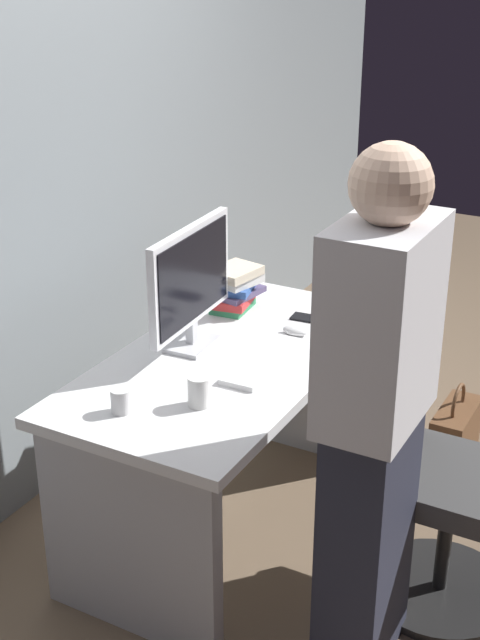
{
  "coord_description": "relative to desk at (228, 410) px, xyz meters",
  "views": [
    {
      "loc": [
        -2.49,
        -1.41,
        2.12
      ],
      "look_at": [
        0.0,
        -0.05,
        0.87
      ],
      "focal_mm": 49.8,
      "sensor_mm": 36.0,
      "label": 1
    }
  ],
  "objects": [
    {
      "name": "ground_plane",
      "position": [
        0.0,
        0.0,
        -0.5
      ],
      "size": [
        9.0,
        9.0,
        0.0
      ],
      "primitive_type": "plane",
      "color": "brown"
    },
    {
      "name": "wall_back",
      "position": [
        0.0,
        0.83,
        1.0
      ],
      "size": [
        6.4,
        0.1,
        3.0
      ],
      "primitive_type": "cube",
      "color": "gray",
      "rests_on": "ground"
    },
    {
      "name": "desk",
      "position": [
        0.0,
        0.0,
        0.0
      ],
      "size": [
        1.41,
        0.74,
        0.72
      ],
      "color": "white",
      "rests_on": "ground"
    },
    {
      "name": "office_chair",
      "position": [
        0.0,
        -0.78,
        -0.07
      ],
      "size": [
        0.52,
        0.52,
        0.94
      ],
      "color": "black",
      "rests_on": "ground"
    },
    {
      "name": "person_at_desk",
      "position": [
        -0.38,
        -0.69,
        0.34
      ],
      "size": [
        0.4,
        0.24,
        1.64
      ],
      "color": "#262838",
      "rests_on": "ground"
    },
    {
      "name": "monitor",
      "position": [
        0.01,
        0.15,
        0.48
      ],
      "size": [
        0.54,
        0.15,
        0.46
      ],
      "color": "silver",
      "rests_on": "desk"
    },
    {
      "name": "keyboard",
      "position": [
        0.01,
        -0.14,
        0.23
      ],
      "size": [
        0.43,
        0.14,
        0.02
      ],
      "primitive_type": "cube",
      "rotation": [
        0.0,
        0.0,
        0.03
      ],
      "color": "white",
      "rests_on": "desk"
    },
    {
      "name": "mouse",
      "position": [
        0.28,
        -0.13,
        0.24
      ],
      "size": [
        0.06,
        0.1,
        0.03
      ],
      "primitive_type": "ellipsoid",
      "color": "white",
      "rests_on": "desk"
    },
    {
      "name": "cup_near_keyboard",
      "position": [
        -0.36,
        -0.1,
        0.27
      ],
      "size": [
        0.07,
        0.07,
        0.1
      ],
      "primitive_type": "cylinder",
      "color": "white",
      "rests_on": "desk"
    },
    {
      "name": "cup_by_monitor",
      "position": [
        -0.51,
        0.1,
        0.26
      ],
      "size": [
        0.06,
        0.06,
        0.08
      ],
      "primitive_type": "cylinder",
      "color": "silver",
      "rests_on": "desk"
    },
    {
      "name": "book_stack",
      "position": [
        0.38,
        0.18,
        0.32
      ],
      "size": [
        0.24,
        0.19,
        0.18
      ],
      "color": "#338C59",
      "rests_on": "desk"
    },
    {
      "name": "cell_phone",
      "position": [
        0.44,
        -0.12,
        0.23
      ],
      "size": [
        0.08,
        0.15,
        0.01
      ],
      "primitive_type": "cube",
      "rotation": [
        0.0,
        0.0,
        0.1
      ],
      "color": "black",
      "rests_on": "desk"
    },
    {
      "name": "handbag",
      "position": [
        0.84,
        -0.64,
        -0.36
      ],
      "size": [
        0.34,
        0.14,
        0.38
      ],
      "color": "brown",
      "rests_on": "ground"
    }
  ]
}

